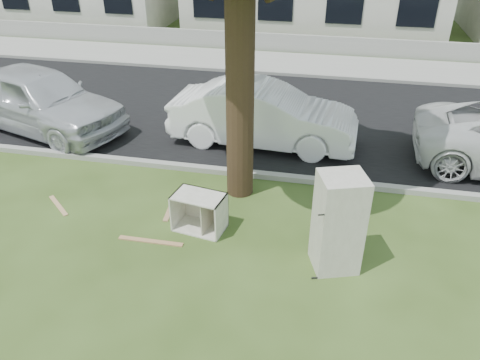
% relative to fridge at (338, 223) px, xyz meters
% --- Properties ---
extents(ground, '(120.00, 120.00, 0.00)m').
position_rel_fridge_xyz_m(ground, '(-1.58, 0.13, -0.84)').
color(ground, '#334819').
extents(road, '(120.00, 7.00, 0.01)m').
position_rel_fridge_xyz_m(road, '(-1.58, 6.13, -0.83)').
color(road, black).
rests_on(road, ground).
extents(kerb_near, '(120.00, 0.18, 0.12)m').
position_rel_fridge_xyz_m(kerb_near, '(-1.58, 2.58, -0.84)').
color(kerb_near, gray).
rests_on(kerb_near, ground).
extents(kerb_far, '(120.00, 0.18, 0.12)m').
position_rel_fridge_xyz_m(kerb_far, '(-1.58, 9.68, -0.84)').
color(kerb_far, gray).
rests_on(kerb_far, ground).
extents(sidewalk, '(120.00, 2.80, 0.01)m').
position_rel_fridge_xyz_m(sidewalk, '(-1.58, 11.13, -0.83)').
color(sidewalk, gray).
rests_on(sidewalk, ground).
extents(low_wall, '(120.00, 0.15, 0.70)m').
position_rel_fridge_xyz_m(low_wall, '(-1.58, 12.73, -0.49)').
color(low_wall, gray).
rests_on(low_wall, ground).
extents(fridge, '(0.86, 0.83, 1.68)m').
position_rel_fridge_xyz_m(fridge, '(0.00, 0.00, 0.00)').
color(fridge, beige).
rests_on(fridge, ground).
extents(cabinet, '(0.99, 0.71, 0.71)m').
position_rel_fridge_xyz_m(cabinet, '(-2.43, 0.52, -0.48)').
color(cabinet, white).
rests_on(cabinet, ground).
extents(plank_a, '(1.18, 0.11, 0.02)m').
position_rel_fridge_xyz_m(plank_a, '(-3.18, -0.05, -0.83)').
color(plank_a, tan).
rests_on(plank_a, ground).
extents(plank_b, '(0.71, 0.62, 0.02)m').
position_rel_fridge_xyz_m(plank_b, '(-5.38, 0.64, -0.83)').
color(plank_b, tan).
rests_on(plank_b, ground).
extents(plank_c, '(0.19, 0.90, 0.02)m').
position_rel_fridge_xyz_m(plank_c, '(-3.18, 1.02, -0.83)').
color(plank_c, '#A47D5B').
rests_on(plank_c, ground).
extents(car_center, '(4.58, 1.80, 1.49)m').
position_rel_fridge_xyz_m(car_center, '(-1.89, 4.28, -0.10)').
color(car_center, white).
rests_on(car_center, ground).
extents(car_left, '(5.20, 3.33, 1.65)m').
position_rel_fridge_xyz_m(car_left, '(-7.68, 3.95, -0.01)').
color(car_left, silver).
rests_on(car_left, ground).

